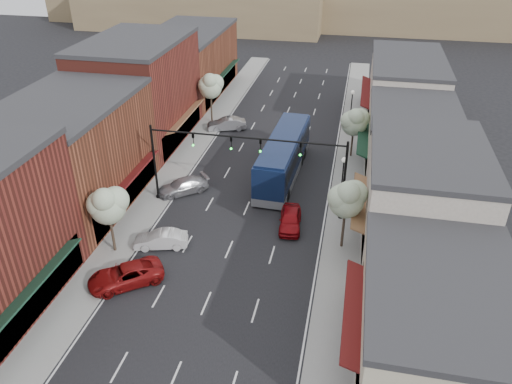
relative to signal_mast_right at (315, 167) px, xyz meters
The scene contains 27 objects.
ground 10.81m from the signal_mast_right, 125.10° to the right, with size 160.00×160.00×0.00m, color black.
sidewalk_left 18.10m from the signal_mast_right, 143.17° to the left, with size 2.80×73.00×0.15m, color gray.
sidewalk_right 11.78m from the signal_mast_right, 75.18° to the left, with size 2.80×73.00×0.15m, color gray.
curb_left 17.04m from the signal_mast_right, 140.24° to the left, with size 0.25×73.00×0.17m, color gray.
curb_right 11.53m from the signal_mast_right, 82.52° to the left, with size 0.25×73.00×0.17m, color gray.
bldg_left_midnear 19.95m from the signal_mast_right, behind, with size 10.14×14.10×9.40m.
bldg_left_midfar 23.22m from the signal_mast_right, 148.85° to the left, with size 10.14×14.10×10.90m.
bldg_left_far 34.32m from the signal_mast_right, 125.32° to the left, with size 10.14×18.10×8.40m.
bldg_right_near 16.25m from the signal_mast_right, 60.04° to the right, with size 9.14×12.10×5.90m.
bldg_right_midnear 8.37m from the signal_mast_right, 13.86° to the right, with size 9.14×12.10×7.90m.
bldg_right_midfar 12.94m from the signal_mast_right, 51.07° to the left, with size 9.14×12.10×6.40m.
bldg_right_far 25.35m from the signal_mast_right, 71.37° to the left, with size 9.14×16.10×7.40m.
hill_near 76.41m from the signal_mast_right, 113.63° to the left, with size 50.00×20.00×8.00m, color #7A6647.
signal_mast_right is the anchor object (origin of this frame).
signal_mast_left 11.24m from the signal_mast_right, behind, with size 8.22×0.46×7.00m.
tree_right_near 4.89m from the signal_mast_right, 56.09° to the right, with size 2.85×2.65×5.95m.
tree_right_far 12.27m from the signal_mast_right, 77.15° to the left, with size 2.85×2.65×5.43m.
tree_left_near 16.05m from the signal_mast_right, 149.86° to the right, with size 2.85×2.65×5.69m.
tree_left_far 22.68m from the signal_mast_right, 127.71° to the left, with size 2.85×2.65×6.13m.
lamp_post_near 3.69m from the signal_mast_right, 48.95° to the left, with size 0.44×0.44×4.44m.
lamp_post_far 20.19m from the signal_mast_right, 83.78° to the left, with size 0.44×0.44×4.44m.
coach_bus 7.84m from the signal_mast_right, 118.26° to the left, with size 3.44×13.19×3.99m.
red_hatchback 4.65m from the signal_mast_right, 127.66° to the right, with size 1.70×4.23×1.44m, color maroon.
parked_car_a 16.56m from the signal_mast_right, 135.85° to the right, with size 2.35×5.09×1.41m, color maroon.
parked_car_b 13.27m from the signal_mast_right, 148.04° to the right, with size 1.40×4.02×1.33m, color silver.
parked_car_c 12.54m from the signal_mast_right, behind, with size 1.89×4.65×1.35m, color #A1A0A5.
parked_car_e 20.37m from the signal_mast_right, 125.64° to the left, with size 1.53×4.39×1.45m, color #97979C.
Camera 1 is at (8.25, -27.38, 22.70)m, focal length 35.00 mm.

